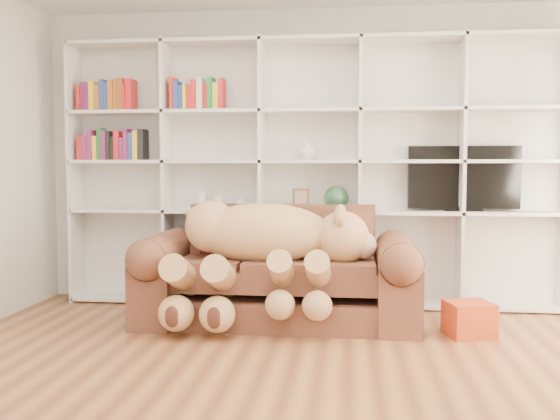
# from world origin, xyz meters

# --- Properties ---
(floor) EXTENTS (5.00, 5.00, 0.00)m
(floor) POSITION_xyz_m (0.00, 0.00, 0.00)
(floor) COLOR brown
(floor) RESTS_ON ground
(wall_back) EXTENTS (5.00, 0.02, 2.70)m
(wall_back) POSITION_xyz_m (0.00, 2.50, 1.35)
(wall_back) COLOR white
(wall_back) RESTS_ON floor
(wall_front) EXTENTS (5.00, 0.02, 2.70)m
(wall_front) POSITION_xyz_m (0.00, -2.50, 1.35)
(wall_front) COLOR white
(wall_front) RESTS_ON floor
(bookshelf) EXTENTS (4.43, 0.35, 2.40)m
(bookshelf) POSITION_xyz_m (-0.24, 2.36, 1.31)
(bookshelf) COLOR silver
(bookshelf) RESTS_ON floor
(sofa) EXTENTS (2.21, 0.95, 0.93)m
(sofa) POSITION_xyz_m (-0.22, 1.67, 0.35)
(sofa) COLOR brown
(sofa) RESTS_ON floor
(teddy_bear) EXTENTS (1.61, 0.89, 0.93)m
(teddy_bear) POSITION_xyz_m (-0.32, 1.49, 0.64)
(teddy_bear) COLOR tan
(teddy_bear) RESTS_ON sofa
(throw_pillow) EXTENTS (0.42, 0.30, 0.40)m
(throw_pillow) POSITION_xyz_m (-0.69, 1.83, 0.66)
(throw_pillow) COLOR maroon
(throw_pillow) RESTS_ON sofa
(gift_box) EXTENTS (0.38, 0.37, 0.26)m
(gift_box) POSITION_xyz_m (1.24, 1.38, 0.13)
(gift_box) COLOR #BB3F18
(gift_box) RESTS_ON floor
(tv) EXTENTS (0.97, 0.18, 0.57)m
(tv) POSITION_xyz_m (1.35, 2.35, 1.15)
(tv) COLOR black
(tv) RESTS_ON bookshelf
(picture_frame) EXTENTS (0.15, 0.07, 0.18)m
(picture_frame) POSITION_xyz_m (-0.09, 2.30, 0.96)
(picture_frame) COLOR brown
(picture_frame) RESTS_ON bookshelf
(green_vase) EXTENTS (0.22, 0.22, 0.22)m
(green_vase) POSITION_xyz_m (0.23, 2.30, 0.97)
(green_vase) COLOR #2D573A
(green_vase) RESTS_ON bookshelf
(figurine_tall) EXTENTS (0.09, 0.09, 0.16)m
(figurine_tall) POSITION_xyz_m (-1.00, 2.30, 0.95)
(figurine_tall) COLOR silver
(figurine_tall) RESTS_ON bookshelf
(figurine_short) EXTENTS (0.09, 0.09, 0.13)m
(figurine_short) POSITION_xyz_m (-0.85, 2.30, 0.93)
(figurine_short) COLOR silver
(figurine_short) RESTS_ON bookshelf
(snow_globe) EXTENTS (0.10, 0.10, 0.10)m
(snow_globe) POSITION_xyz_m (-0.63, 2.30, 0.92)
(snow_globe) COLOR silver
(snow_globe) RESTS_ON bookshelf
(shelf_vase) EXTENTS (0.21, 0.21, 0.18)m
(shelf_vase) POSITION_xyz_m (-0.04, 2.30, 1.40)
(shelf_vase) COLOR silver
(shelf_vase) RESTS_ON bookshelf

